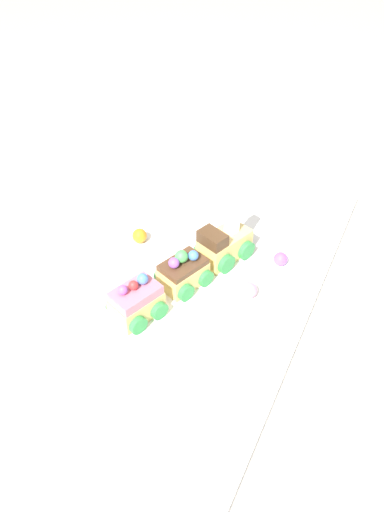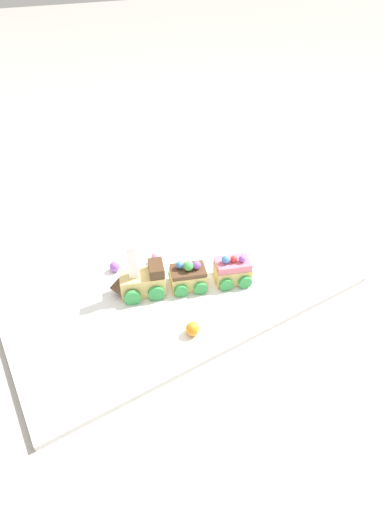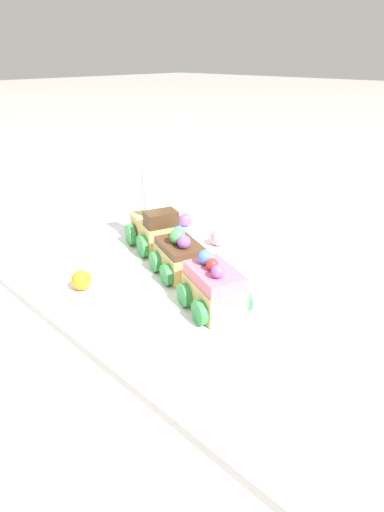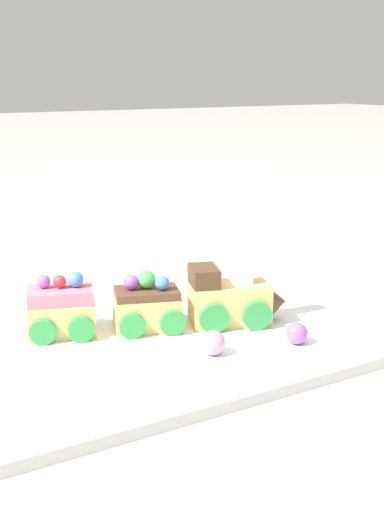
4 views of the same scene
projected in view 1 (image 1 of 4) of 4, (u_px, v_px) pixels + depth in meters
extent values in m
plane|color=gray|center=(193.00, 286.00, 0.83)|extent=(10.00, 10.00, 0.00)
cube|color=white|center=(193.00, 283.00, 0.83)|extent=(0.72, 0.39, 0.01)
cube|color=#E5C675|center=(224.00, 246.00, 0.85)|extent=(0.10, 0.08, 0.05)
cube|color=#4C331E|center=(213.00, 238.00, 0.82)|extent=(0.04, 0.05, 0.02)
cone|color=#4C331E|center=(246.00, 233.00, 0.88)|extent=(0.04, 0.05, 0.04)
cube|color=white|center=(232.00, 227.00, 0.84)|extent=(0.02, 0.02, 0.02)
cube|color=white|center=(232.00, 218.00, 0.83)|extent=(0.02, 0.02, 0.02)
cube|color=white|center=(233.00, 209.00, 0.82)|extent=(0.02, 0.02, 0.02)
cube|color=white|center=(234.00, 200.00, 0.80)|extent=(0.02, 0.02, 0.02)
cylinder|color=green|center=(247.00, 251.00, 0.86)|extent=(0.03, 0.02, 0.03)
cylinder|color=green|center=(222.00, 235.00, 0.89)|extent=(0.03, 0.02, 0.03)
cylinder|color=green|center=(227.00, 264.00, 0.83)|extent=(0.03, 0.02, 0.03)
cylinder|color=green|center=(202.00, 248.00, 0.86)|extent=(0.03, 0.02, 0.03)
cube|color=#E5C675|center=(183.00, 275.00, 0.81)|extent=(0.09, 0.07, 0.04)
cube|color=brown|center=(183.00, 265.00, 0.79)|extent=(0.08, 0.07, 0.01)
sphere|color=#9956C6|center=(174.00, 263.00, 0.77)|extent=(0.02, 0.02, 0.02)
sphere|color=#4CBC56|center=(181.00, 257.00, 0.78)|extent=(0.03, 0.03, 0.02)
sphere|color=#4C84E0|center=(193.00, 255.00, 0.79)|extent=(0.02, 0.02, 0.02)
cylinder|color=green|center=(205.00, 280.00, 0.80)|extent=(0.03, 0.02, 0.03)
cylinder|color=green|center=(180.00, 263.00, 0.84)|extent=(0.03, 0.02, 0.03)
cylinder|color=green|center=(186.00, 293.00, 0.78)|extent=(0.03, 0.02, 0.03)
cylinder|color=green|center=(162.00, 274.00, 0.82)|extent=(0.03, 0.02, 0.03)
cube|color=#E5C675|center=(137.00, 306.00, 0.76)|extent=(0.09, 0.07, 0.04)
cube|color=#E57084|center=(135.00, 293.00, 0.74)|extent=(0.08, 0.07, 0.02)
sphere|color=#9956C6|center=(123.00, 290.00, 0.72)|extent=(0.02, 0.02, 0.02)
sphere|color=red|center=(133.00, 285.00, 0.73)|extent=(0.02, 0.02, 0.01)
sphere|color=#4C84E0|center=(142.00, 279.00, 0.74)|extent=(0.02, 0.02, 0.02)
cylinder|color=green|center=(160.00, 311.00, 0.75)|extent=(0.03, 0.02, 0.03)
cylinder|color=green|center=(135.00, 291.00, 0.79)|extent=(0.03, 0.02, 0.03)
cylinder|color=green|center=(138.00, 325.00, 0.73)|extent=(0.03, 0.02, 0.03)
cylinder|color=green|center=(115.00, 304.00, 0.77)|extent=(0.03, 0.02, 0.03)
sphere|color=#9956C6|center=(281.00, 259.00, 0.85)|extent=(0.02, 0.02, 0.02)
sphere|color=orange|center=(140.00, 236.00, 0.89)|extent=(0.03, 0.03, 0.03)
sphere|color=pink|center=(249.00, 290.00, 0.79)|extent=(0.03, 0.03, 0.03)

